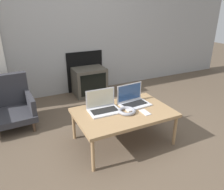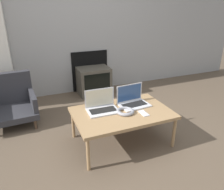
# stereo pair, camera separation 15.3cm
# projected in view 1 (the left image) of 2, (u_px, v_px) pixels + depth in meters

# --- Properties ---
(ground_plane) EXTENTS (14.00, 14.00, 0.00)m
(ground_plane) POSITION_uv_depth(u_px,v_px,m) (131.00, 150.00, 2.47)
(ground_plane) COLOR brown
(wall_back) EXTENTS (7.00, 0.08, 2.60)m
(wall_back) POSITION_uv_depth(u_px,v_px,m) (72.00, 19.00, 3.64)
(wall_back) COLOR #999999
(wall_back) RESTS_ON ground_plane
(table) EXTENTS (1.09, 0.71, 0.40)m
(table) POSITION_uv_depth(u_px,v_px,m) (124.00, 114.00, 2.48)
(table) COLOR #9E7A51
(table) RESTS_ON ground_plane
(laptop_left) EXTENTS (0.36, 0.26, 0.23)m
(laptop_left) POSITION_uv_depth(u_px,v_px,m) (103.00, 106.00, 2.48)
(laptop_left) COLOR silver
(laptop_left) RESTS_ON table
(laptop_right) EXTENTS (0.37, 0.27, 0.23)m
(laptop_right) POSITION_uv_depth(u_px,v_px,m) (133.00, 100.00, 2.64)
(laptop_right) COLOR silver
(laptop_right) RESTS_ON table
(headphones) EXTENTS (0.20, 0.20, 0.04)m
(headphones) POSITION_uv_depth(u_px,v_px,m) (127.00, 111.00, 2.44)
(headphones) COLOR gray
(headphones) RESTS_ON table
(phone) EXTENTS (0.07, 0.15, 0.01)m
(phone) POSITION_uv_depth(u_px,v_px,m) (145.00, 112.00, 2.44)
(phone) COLOR silver
(phone) RESTS_ON table
(tv) EXTENTS (0.56, 0.41, 0.48)m
(tv) POSITION_uv_depth(u_px,v_px,m) (89.00, 81.00, 3.91)
(tv) COLOR #4C473D
(tv) RESTS_ON ground_plane
(armchair) EXTENTS (0.68, 0.65, 0.66)m
(armchair) POSITION_uv_depth(u_px,v_px,m) (6.00, 104.00, 2.90)
(armchair) COLOR #2D2D33
(armchair) RESTS_ON ground_plane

